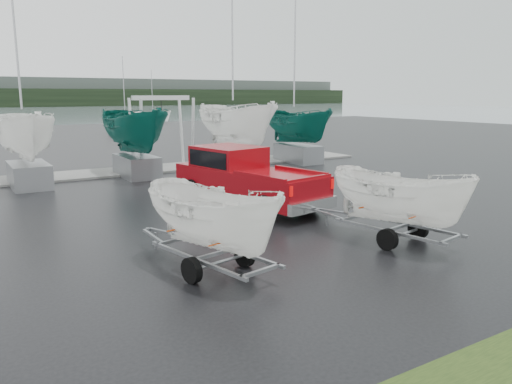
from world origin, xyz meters
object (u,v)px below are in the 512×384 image
trailer_hitched (402,150)px  trailer_parked (212,161)px  boat_hoist (162,122)px  pickup_truck (242,175)px

trailer_hitched → trailer_parked: bearing=163.5°
trailer_hitched → trailer_parked: 5.61m
trailer_hitched → boat_hoist: 17.13m
trailer_parked → boat_hoist: trailer_parked is taller
pickup_truck → boat_hoist: size_ratio=1.67×
trailer_hitched → boat_hoist: (-0.41, 17.12, -0.01)m
trailer_parked → boat_hoist: size_ratio=1.20×
trailer_hitched → boat_hoist: bearing=80.9°
trailer_hitched → trailer_parked: (-5.58, 0.59, 0.02)m
trailer_hitched → boat_hoist: trailer_hitched is taller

